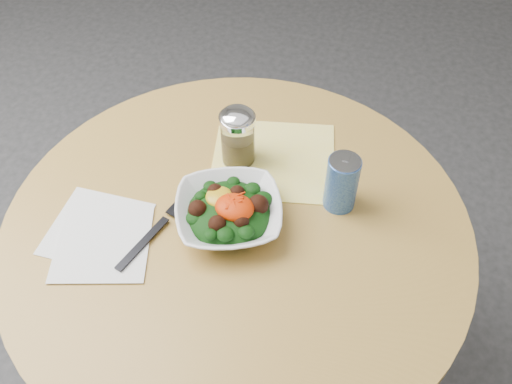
% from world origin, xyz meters
% --- Properties ---
extents(ground, '(6.00, 6.00, 0.00)m').
position_xyz_m(ground, '(0.00, 0.00, 0.00)').
color(ground, '#2B2B2D').
rests_on(ground, ground).
extents(table, '(0.90, 0.90, 0.75)m').
position_xyz_m(table, '(0.00, 0.00, 0.55)').
color(table, black).
rests_on(table, ground).
extents(cloth_napkin, '(0.30, 0.28, 0.00)m').
position_xyz_m(cloth_napkin, '(0.02, 0.18, 0.75)').
color(cloth_napkin, yellow).
rests_on(cloth_napkin, table).
extents(paper_napkins, '(0.23, 0.23, 0.00)m').
position_xyz_m(paper_napkins, '(-0.23, -0.11, 0.75)').
color(paper_napkins, silver).
rests_on(paper_napkins, table).
extents(salad_bowl, '(0.26, 0.26, 0.08)m').
position_xyz_m(salad_bowl, '(-0.01, -0.00, 0.78)').
color(salad_bowl, silver).
rests_on(salad_bowl, table).
extents(fork, '(0.08, 0.22, 0.00)m').
position_xyz_m(fork, '(-0.13, -0.06, 0.76)').
color(fork, black).
rests_on(fork, table).
extents(spice_shaker, '(0.07, 0.07, 0.13)m').
position_xyz_m(spice_shaker, '(-0.05, 0.16, 0.81)').
color(spice_shaker, silver).
rests_on(spice_shaker, table).
extents(beverage_can, '(0.06, 0.06, 0.12)m').
position_xyz_m(beverage_can, '(0.17, 0.11, 0.81)').
color(beverage_can, navy).
rests_on(beverage_can, table).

